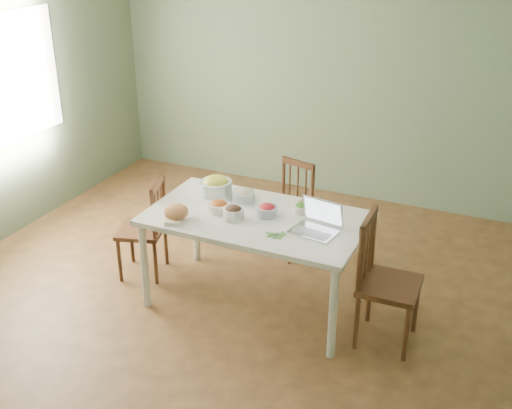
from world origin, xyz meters
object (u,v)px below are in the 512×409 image
at_px(dining_table, 256,260).
at_px(laptop, 314,219).
at_px(bowl_squash, 216,185).
at_px(bread_boule, 176,212).
at_px(chair_right, 390,283).
at_px(chair_far, 286,210).
at_px(chair_left, 141,228).

bearing_deg(dining_table, laptop, -8.95).
bearing_deg(bowl_squash, bread_boule, -96.13).
bearing_deg(chair_right, dining_table, 85.53).
xyz_separation_m(chair_far, chair_right, (1.19, -0.95, 0.07)).
height_order(bowl_squash, laptop, laptop).
height_order(chair_left, chair_right, chair_right).
bearing_deg(dining_table, bread_boule, -151.05).
height_order(chair_far, chair_right, chair_right).
height_order(chair_far, laptop, laptop).
relative_size(dining_table, chair_left, 1.89).
xyz_separation_m(dining_table, chair_far, (-0.10, 0.89, 0.04)).
height_order(chair_right, laptop, laptop).
relative_size(chair_far, laptop, 2.66).
bearing_deg(chair_left, bowl_squash, 93.21).
height_order(chair_left, bread_boule, bread_boule).
height_order(dining_table, chair_left, chair_left).
bearing_deg(chair_right, laptop, 90.73).
xyz_separation_m(dining_table, bread_boule, (-0.54, -0.30, 0.46)).
distance_m(bread_boule, bowl_squash, 0.55).
bearing_deg(bowl_squash, chair_left, -160.25).
bearing_deg(chair_left, dining_table, 72.32).
height_order(dining_table, bread_boule, bread_boule).
bearing_deg(bread_boule, chair_left, 150.62).
height_order(bread_boule, laptop, laptop).
bearing_deg(chair_right, bread_boule, 96.84).
distance_m(dining_table, chair_far, 0.90).
height_order(chair_far, chair_left, chair_left).
bearing_deg(bread_boule, laptop, 11.87).
relative_size(bread_boule, laptop, 0.57).
relative_size(chair_left, chair_right, 0.89).
relative_size(chair_far, chair_right, 0.87).
xyz_separation_m(chair_far, bowl_squash, (-0.38, -0.65, 0.43)).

